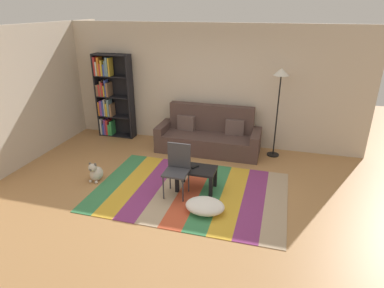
{
  "coord_description": "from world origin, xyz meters",
  "views": [
    {
      "loc": [
        1.58,
        -4.62,
        3.01
      ],
      "look_at": [
        0.06,
        0.78,
        0.65
      ],
      "focal_mm": 30.71,
      "sensor_mm": 36.0,
      "label": 1
    }
  ],
  "objects": [
    {
      "name": "folding_chair",
      "position": [
        0.0,
        0.09,
        0.53
      ],
      "size": [
        0.4,
        0.4,
        0.9
      ],
      "rotation": [
        0.0,
        0.0,
        -0.71
      ],
      "color": "#38383D",
      "rests_on": "ground_plane"
    },
    {
      "name": "rug",
      "position": [
        0.19,
        0.18,
        0.01
      ],
      "size": [
        3.31,
        2.24,
        0.01
      ],
      "color": "#387F4C",
      "rests_on": "ground_plane"
    },
    {
      "name": "couch",
      "position": [
        0.1,
        2.02,
        0.34
      ],
      "size": [
        2.26,
        0.8,
        1.0
      ],
      "color": "#4C3833",
      "rests_on": "ground_plane"
    },
    {
      "name": "pouf",
      "position": [
        0.59,
        -0.35,
        0.11
      ],
      "size": [
        0.62,
        0.49,
        0.2
      ],
      "primitive_type": "ellipsoid",
      "color": "white",
      "rests_on": "rug"
    },
    {
      "name": "tv_remote",
      "position": [
        0.24,
        0.33,
        0.42
      ],
      "size": [
        0.12,
        0.15,
        0.02
      ],
      "primitive_type": "cube",
      "rotation": [
        0.0,
        0.0,
        -0.57
      ],
      "color": "black",
      "rests_on": "coffee_table"
    },
    {
      "name": "back_wall",
      "position": [
        0.0,
        2.55,
        1.35
      ],
      "size": [
        6.8,
        0.1,
        2.7
      ],
      "primitive_type": "cube",
      "color": "beige",
      "rests_on": "ground_plane"
    },
    {
      "name": "dog",
      "position": [
        -1.61,
        0.1,
        0.16
      ],
      "size": [
        0.22,
        0.35,
        0.4
      ],
      "color": "beige",
      "rests_on": "ground_plane"
    },
    {
      "name": "coffee_table",
      "position": [
        0.28,
        0.29,
        0.33
      ],
      "size": [
        0.68,
        0.45,
        0.4
      ],
      "color": "black",
      "rests_on": "rug"
    },
    {
      "name": "ground_plane",
      "position": [
        0.0,
        0.0,
        0.0
      ],
      "size": [
        14.0,
        14.0,
        0.0
      ],
      "primitive_type": "plane",
      "color": "#B27F4C"
    },
    {
      "name": "left_wall",
      "position": [
        -3.4,
        0.75,
        1.35
      ],
      "size": [
        0.1,
        5.5,
        2.7
      ],
      "primitive_type": "cube",
      "color": "beige",
      "rests_on": "ground_plane"
    },
    {
      "name": "standing_lamp",
      "position": [
        1.51,
        2.15,
        1.57
      ],
      "size": [
        0.32,
        0.32,
        1.88
      ],
      "color": "black",
      "rests_on": "ground_plane"
    },
    {
      "name": "bookshelf",
      "position": [
        -2.43,
        2.31,
        0.99
      ],
      "size": [
        0.9,
        0.28,
        2.0
      ],
      "color": "black",
      "rests_on": "ground_plane"
    }
  ]
}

